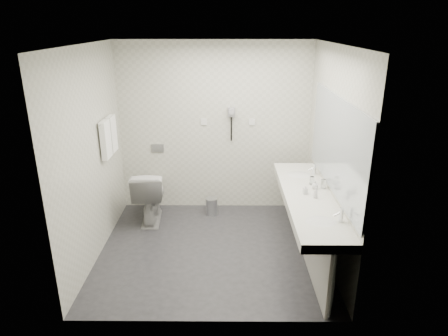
{
  "coord_description": "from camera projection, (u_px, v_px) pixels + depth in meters",
  "views": [
    {
      "loc": [
        0.18,
        -4.42,
        2.73
      ],
      "look_at": [
        0.15,
        0.15,
        1.05
      ],
      "focal_mm": 32.1,
      "sensor_mm": 36.0,
      "label": 1
    }
  ],
  "objects": [
    {
      "name": "mirror",
      "position": [
        336.0,
        145.0,
        4.4
      ],
      "size": [
        0.02,
        2.2,
        1.05
      ],
      "primitive_type": "cube",
      "color": "#B2BCC6",
      "rests_on": "wall_right"
    },
    {
      "name": "soap_bottle_a",
      "position": [
        305.0,
        190.0,
        4.61
      ],
      "size": [
        0.06,
        0.06,
        0.11
      ],
      "primitive_type": "imported",
      "rotation": [
        0.0,
        0.0,
        0.17
      ],
      "color": "silver",
      "rests_on": "vanity_counter"
    },
    {
      "name": "soap_bottle_c",
      "position": [
        316.0,
        193.0,
        4.51
      ],
      "size": [
        0.06,
        0.06,
        0.13
      ],
      "primitive_type": "imported",
      "rotation": [
        0.0,
        0.0,
        0.4
      ],
      "color": "silver",
      "rests_on": "vanity_counter"
    },
    {
      "name": "floor",
      "position": [
        212.0,
        249.0,
        5.09
      ],
      "size": [
        2.8,
        2.8,
        0.0
      ],
      "primitive_type": "plane",
      "color": "#27272B",
      "rests_on": "ground"
    },
    {
      "name": "wall_back",
      "position": [
        214.0,
        128.0,
        5.88
      ],
      "size": [
        2.8,
        0.0,
        2.8
      ],
      "primitive_type": "plane",
      "rotation": [
        1.57,
        0.0,
        0.0
      ],
      "color": "beige",
      "rests_on": "floor"
    },
    {
      "name": "pedal_bin",
      "position": [
        212.0,
        207.0,
        5.98
      ],
      "size": [
        0.2,
        0.2,
        0.25
      ],
      "primitive_type": "cylinder",
      "rotation": [
        0.0,
        0.0,
        -0.13
      ],
      "color": "#B2B5BA",
      "rests_on": "floor"
    },
    {
      "name": "basin_near",
      "position": [
        321.0,
        223.0,
        4.0
      ],
      "size": [
        0.4,
        0.31,
        0.05
      ],
      "primitive_type": "ellipsoid",
      "color": "silver",
      "rests_on": "vanity_counter"
    },
    {
      "name": "wall_front",
      "position": [
        205.0,
        204.0,
        3.44
      ],
      "size": [
        2.8,
        0.0,
        2.8
      ],
      "primitive_type": "plane",
      "rotation": [
        -1.57,
        0.0,
        0.0
      ],
      "color": "beige",
      "rests_on": "floor"
    },
    {
      "name": "soap_bottle_b",
      "position": [
        315.0,
        185.0,
        4.76
      ],
      "size": [
        0.11,
        0.11,
        0.1
      ],
      "primitive_type": "imported",
      "rotation": [
        0.0,
        0.0,
        -0.94
      ],
      "color": "silver",
      "rests_on": "vanity_counter"
    },
    {
      "name": "switch_plate_b",
      "position": [
        252.0,
        122.0,
        5.83
      ],
      "size": [
        0.09,
        0.02,
        0.09
      ],
      "primitive_type": "cube",
      "color": "silver",
      "rests_on": "wall_back"
    },
    {
      "name": "basin_far",
      "position": [
        299.0,
        176.0,
        5.22
      ],
      "size": [
        0.4,
        0.31,
        0.05
      ],
      "primitive_type": "ellipsoid",
      "color": "silver",
      "rests_on": "vanity_counter"
    },
    {
      "name": "faucet_near",
      "position": [
        341.0,
        215.0,
        3.97
      ],
      "size": [
        0.04,
        0.04,
        0.15
      ],
      "primitive_type": "cylinder",
      "color": "silver",
      "rests_on": "vanity_counter"
    },
    {
      "name": "towel_rail",
      "position": [
        106.0,
        120.0,
        5.08
      ],
      "size": [
        0.02,
        0.62,
        0.02
      ],
      "primitive_type": "cylinder",
      "rotation": [
        1.57,
        0.0,
        0.0
      ],
      "color": "silver",
      "rests_on": "wall_left"
    },
    {
      "name": "switch_plate_a",
      "position": [
        204.0,
        122.0,
        5.84
      ],
      "size": [
        0.09,
        0.02,
        0.09
      ],
      "primitive_type": "cube",
      "color": "silver",
      "rests_on": "wall_back"
    },
    {
      "name": "vanity_post_near",
      "position": [
        332.0,
        285.0,
        3.79
      ],
      "size": [
        0.06,
        0.06,
        0.75
      ],
      "primitive_type": "cylinder",
      "color": "silver",
      "rests_on": "floor"
    },
    {
      "name": "toilet",
      "position": [
        150.0,
        195.0,
        5.73
      ],
      "size": [
        0.49,
        0.8,
        0.78
      ],
      "primitive_type": "imported",
      "rotation": [
        0.0,
        0.0,
        3.22
      ],
      "color": "silver",
      "rests_on": "floor"
    },
    {
      "name": "vanity_panel",
      "position": [
        308.0,
        231.0,
        4.77
      ],
      "size": [
        0.03,
        2.15,
        0.75
      ],
      "primitive_type": "cube",
      "color": "#9A9892",
      "rests_on": "floor"
    },
    {
      "name": "wall_right",
      "position": [
        331.0,
        157.0,
        4.65
      ],
      "size": [
        0.0,
        2.6,
        2.6
      ],
      "primitive_type": "plane",
      "rotation": [
        1.57,
        0.0,
        -1.57
      ],
      "color": "beige",
      "rests_on": "floor"
    },
    {
      "name": "dryer_barrel",
      "position": [
        232.0,
        111.0,
        5.69
      ],
      "size": [
        0.08,
        0.14,
        0.08
      ],
      "primitive_type": "cylinder",
      "rotation": [
        1.57,
        0.0,
        0.0
      ],
      "color": "gray",
      "rests_on": "dryer_cradle"
    },
    {
      "name": "bin_lid",
      "position": [
        212.0,
        199.0,
        5.94
      ],
      "size": [
        0.18,
        0.18,
        0.02
      ],
      "primitive_type": "cylinder",
      "color": "#B2B5BA",
      "rests_on": "pedal_bin"
    },
    {
      "name": "dryer_cord",
      "position": [
        231.0,
        129.0,
        5.84
      ],
      "size": [
        0.02,
        0.02,
        0.35
      ],
      "primitive_type": "cylinder",
      "color": "black",
      "rests_on": "dryer_cradle"
    },
    {
      "name": "dryer_cradle",
      "position": [
        231.0,
        112.0,
        5.77
      ],
      "size": [
        0.1,
        0.04,
        0.14
      ],
      "primitive_type": "cube",
      "color": "gray",
      "rests_on": "wall_back"
    },
    {
      "name": "glass_right",
      "position": [
        312.0,
        180.0,
        4.89
      ],
      "size": [
        0.06,
        0.06,
        0.1
      ],
      "primitive_type": "cylinder",
      "rotation": [
        0.0,
        0.0,
        0.22
      ],
      "color": "silver",
      "rests_on": "vanity_counter"
    },
    {
      "name": "wall_left",
      "position": [
        91.0,
        156.0,
        4.67
      ],
      "size": [
        0.0,
        2.6,
        2.6
      ],
      "primitive_type": "plane",
      "rotation": [
        1.57,
        0.0,
        1.57
      ],
      "color": "beige",
      "rests_on": "floor"
    },
    {
      "name": "faucet_far",
      "position": [
        314.0,
        169.0,
        5.19
      ],
      "size": [
        0.04,
        0.04,
        0.15
      ],
      "primitive_type": "cylinder",
      "color": "silver",
      "rests_on": "vanity_counter"
    },
    {
      "name": "vanity_post_far",
      "position": [
        296.0,
        196.0,
        5.74
      ],
      "size": [
        0.06,
        0.06,
        0.75
      ],
      "primitive_type": "cylinder",
      "color": "silver",
      "rests_on": "floor"
    },
    {
      "name": "vanity_counter",
      "position": [
        308.0,
        199.0,
        4.62
      ],
      "size": [
        0.55,
        2.2,
        0.1
      ],
      "primitive_type": "cube",
      "color": "silver",
      "rests_on": "floor"
    },
    {
      "name": "towel_far",
      "position": [
        112.0,
        134.0,
        5.29
      ],
      "size": [
        0.07,
        0.24,
        0.48
      ],
      "primitive_type": "cube",
      "color": "white",
      "rests_on": "towel_rail"
    },
    {
      "name": "glass_left",
      "position": [
        324.0,
        184.0,
        4.77
      ],
      "size": [
        0.08,
        0.08,
        0.11
      ],
      "primitive_type": "cylinder",
      "rotation": [
        0.0,
        0.0,
        0.29
      ],
      "color": "silver",
      "rests_on": "vanity_counter"
    },
    {
      "name": "towel_near",
      "position": [
        106.0,
        140.0,
        5.03
      ],
      "size": [
        0.07,
        0.24,
        0.48
      ],
      "primitive_type": "cube",
      "color": "white",
      "rests_on": "towel_rail"
    },
    {
      "name": "ceiling",
      "position": [
        210.0,
        44.0,
        4.23
      ],
      "size": [
        2.8,
        2.8,
        0.0
      ],
      "primitive_type": "plane",
      "rotation": [
        3.14,
        0.0,
        0.0
      ],
      "color": "silver",
      "rests_on": "wall_back"
    },
    {
      "name": "flush_plate",
      "position": [
        158.0,
        148.0,
        5.98
      ],
      "size": [
        0.18,
        0.02,
        0.12
      ],
      "primitive_type": "cube",
      "color": "#B2B5BA",
      "rests_on": "wall_back"
    }
  ]
}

